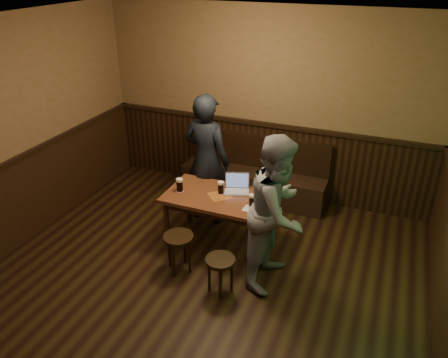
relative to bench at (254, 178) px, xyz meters
name	(u,v)px	position (x,y,z in m)	size (l,w,h in m)	color
room	(180,209)	(0.07, -2.53, 0.89)	(5.04, 6.04, 2.84)	black
bench	(254,178)	(0.00, 0.00, 0.00)	(2.20, 0.50, 0.95)	black
pub_table	(220,202)	(0.00, -1.36, 0.31)	(1.35, 0.77, 0.72)	#5B2E1A
stool_left	(179,243)	(-0.25, -2.02, 0.07)	(0.37, 0.37, 0.48)	black
stool_right	(220,265)	(0.35, -2.18, 0.04)	(0.42, 0.42, 0.44)	black
pint_left	(180,185)	(-0.51, -1.44, 0.50)	(0.11, 0.11, 0.17)	#AE151C
pint_mid	(221,188)	(-0.01, -1.30, 0.49)	(0.10, 0.10, 0.16)	#AE151C
pint_right	(252,200)	(0.45, -1.45, 0.49)	(0.10, 0.10, 0.16)	#AE151C
laptop	(237,187)	(0.15, -1.16, 0.46)	(0.37, 0.33, 0.22)	silver
menu	(253,209)	(0.48, -1.52, 0.41)	(0.22, 0.15, 0.00)	silver
person_suit	(207,160)	(-0.41, -0.84, 0.60)	(0.67, 0.44, 1.83)	black
person_grey	(278,212)	(0.83, -1.72, 0.57)	(0.86, 0.67, 1.76)	gray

